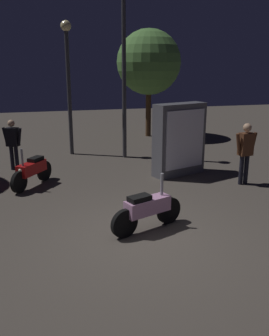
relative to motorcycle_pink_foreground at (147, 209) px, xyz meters
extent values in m
plane|color=#4C443D|center=(-0.22, -0.33, -0.44)|extent=(40.00, 40.00, 0.00)
cylinder|color=black|center=(-0.51, -0.19, -0.16)|extent=(0.56, 0.29, 0.56)
cylinder|color=black|center=(0.52, 0.20, -0.16)|extent=(0.56, 0.29, 0.56)
cube|color=#C68CB7|center=(0.00, 0.00, 0.07)|extent=(0.99, 0.62, 0.30)
cube|color=black|center=(-0.18, -0.07, 0.27)|extent=(0.50, 0.38, 0.10)
cylinder|color=gray|center=(0.33, 0.13, 0.45)|extent=(0.08, 0.08, 0.45)
sphere|color=#F2EABF|center=(0.43, 0.16, 0.12)|extent=(0.12, 0.12, 0.12)
cylinder|color=black|center=(-1.88, 3.80, -0.16)|extent=(0.41, 0.51, 0.56)
cylinder|color=black|center=(-2.53, 2.91, -0.16)|extent=(0.41, 0.51, 0.56)
cube|color=#B71414|center=(-2.21, 3.35, 0.07)|extent=(0.80, 0.94, 0.30)
cube|color=black|center=(-2.09, 3.51, 0.27)|extent=(0.45, 0.50, 0.10)
cylinder|color=gray|center=(-2.41, 3.07, 0.45)|extent=(0.08, 0.08, 0.45)
sphere|color=#F2EABF|center=(-2.47, 2.99, 0.12)|extent=(0.12, 0.12, 0.12)
cylinder|color=black|center=(-2.82, 5.17, -0.06)|extent=(0.12, 0.12, 0.76)
cylinder|color=black|center=(-2.67, 5.09, -0.06)|extent=(0.12, 0.12, 0.76)
cube|color=black|center=(-2.74, 5.13, 0.60)|extent=(0.43, 0.38, 0.56)
sphere|color=tan|center=(-2.74, 5.13, 1.02)|extent=(0.21, 0.21, 0.21)
cylinder|color=black|center=(-2.96, 5.24, 0.63)|extent=(0.20, 0.16, 0.52)
cylinder|color=black|center=(-2.53, 5.01, 0.63)|extent=(0.20, 0.16, 0.52)
cylinder|color=black|center=(3.45, 2.08, -0.03)|extent=(0.12, 0.12, 0.81)
cylinder|color=black|center=(3.29, 2.06, -0.03)|extent=(0.12, 0.12, 0.81)
cube|color=#59331E|center=(3.37, 2.07, 0.68)|extent=(0.38, 0.27, 0.61)
sphere|color=tan|center=(3.37, 2.07, 1.12)|extent=(0.23, 0.23, 0.23)
cylinder|color=#59331E|center=(3.61, 2.09, 0.71)|extent=(0.19, 0.11, 0.55)
cylinder|color=#59331E|center=(3.13, 2.05, 0.71)|extent=(0.19, 0.11, 0.55)
cylinder|color=#38383D|center=(0.92, 5.81, 2.22)|extent=(0.14, 0.14, 5.31)
cylinder|color=#38383D|center=(-0.83, 6.77, 1.69)|extent=(0.14, 0.14, 4.26)
sphere|color=#F9E59E|center=(-0.83, 6.77, 3.96)|extent=(0.36, 0.36, 0.36)
cylinder|color=#4C331E|center=(2.88, 9.36, 0.70)|extent=(0.24, 0.24, 2.27)
sphere|color=#568C42|center=(2.88, 9.36, 2.81)|extent=(2.80, 2.80, 2.80)
cube|color=#595960|center=(1.99, 3.40, 0.61)|extent=(1.68, 0.97, 2.10)
cube|color=white|center=(2.07, 3.14, 0.66)|extent=(1.29, 0.45, 1.68)
camera|label=1|loc=(-1.94, -6.28, 2.73)|focal=38.66mm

